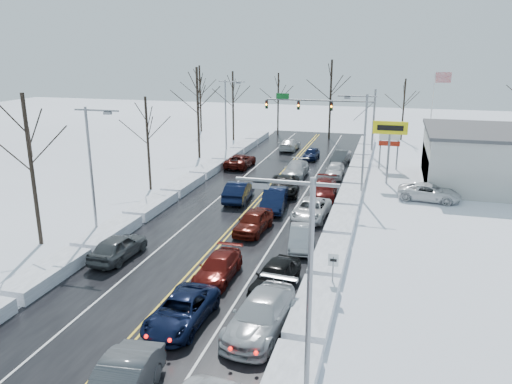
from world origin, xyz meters
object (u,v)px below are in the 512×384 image
(flagpole, at_px, (434,107))
(traffic_signal_mast, at_px, (331,109))
(tires_plus_sign, at_px, (390,132))
(oncoming_car_0, at_px, (239,200))

(flagpole, bearing_deg, traffic_signal_mast, -170.27)
(tires_plus_sign, height_order, oncoming_car_0, tires_plus_sign)
(traffic_signal_mast, height_order, tires_plus_sign, traffic_signal_mast)
(traffic_signal_mast, relative_size, flagpole, 1.33)
(flagpole, bearing_deg, oncoming_car_0, -126.03)
(traffic_signal_mast, bearing_deg, oncoming_car_0, -103.52)
(tires_plus_sign, bearing_deg, flagpole, 71.56)
(traffic_signal_mast, distance_m, flagpole, 11.90)
(traffic_signal_mast, relative_size, oncoming_car_0, 2.61)
(tires_plus_sign, xyz_separation_m, oncoming_car_0, (-12.12, -9.08, -4.99))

